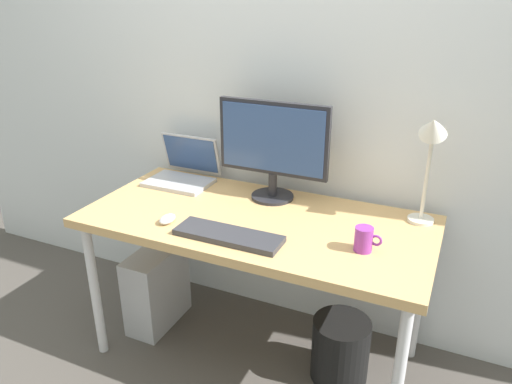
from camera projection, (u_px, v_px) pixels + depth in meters
The scene contains 11 objects.
ground_plane at pixel (256, 352), 2.40m from camera, with size 6.00×6.00×0.00m, color #4C4742.
back_wall at pixel (293, 72), 2.25m from camera, with size 4.40×0.04×2.60m, color silver.
desk at pixel (256, 230), 2.14m from camera, with size 1.51×0.71×0.74m.
monitor at pixel (273, 145), 2.21m from camera, with size 0.53×0.20×0.46m.
laptop at pixel (184, 170), 2.49m from camera, with size 0.32×0.28×0.23m.
desk_lamp at pixel (431, 145), 1.92m from camera, with size 0.11×0.16×0.49m.
keyboard at pixel (229, 235), 1.94m from camera, with size 0.44×0.14×0.02m, color #333338.
mouse at pixel (167, 219), 2.06m from camera, with size 0.06×0.09×0.03m, color silver.
coffee_mug at pixel (364, 239), 1.83m from camera, with size 0.11×0.07×0.10m.
computer_tower at pixel (157, 288), 2.55m from camera, with size 0.18×0.36×0.42m, color #B2B2B7.
wastebasket at pixel (340, 349), 2.20m from camera, with size 0.26×0.26×0.30m, color black.
Camera 1 is at (0.79, -1.73, 1.66)m, focal length 34.17 mm.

